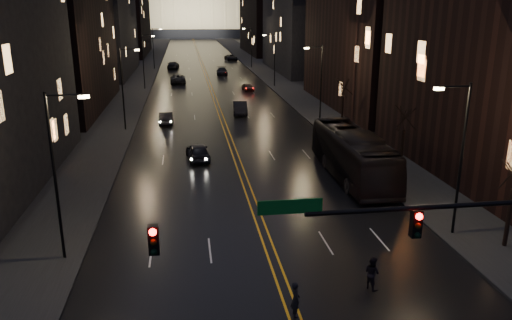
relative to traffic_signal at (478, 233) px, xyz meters
name	(u,v)px	position (x,y,z in m)	size (l,w,h in m)	color
road	(199,57)	(-5.91, 130.00, -5.09)	(20.00, 320.00, 0.02)	black
sidewalk_left	(149,57)	(-19.91, 130.00, -5.02)	(8.00, 320.00, 0.16)	black
sidewalk_right	(248,56)	(8.09, 130.00, -5.02)	(8.00, 320.00, 0.16)	black
center_line	(199,57)	(-5.91, 130.00, -5.08)	(0.62, 320.00, 0.01)	orange
building_left_mid	(48,0)	(-26.91, 54.00, 8.90)	(12.00, 30.00, 28.00)	black
building_left_far	(99,24)	(-26.91, 92.00, 4.90)	(12.00, 34.00, 20.00)	black
building_left_dist	(124,13)	(-26.91, 140.00, 6.90)	(12.00, 40.00, 24.00)	black
building_right_mid	(303,9)	(15.09, 92.00, 7.90)	(12.00, 34.00, 26.00)	black
building_right_dist	(267,16)	(15.09, 140.00, 5.90)	(12.00, 40.00, 22.00)	black
capitol	(190,1)	(-5.91, 250.00, 12.05)	(90.00, 50.00, 58.50)	black
traffic_signal	(478,233)	(0.00, 0.00, 0.00)	(17.29, 0.45, 7.00)	black
streetlamp_right_near	(459,152)	(4.91, 10.00, -0.02)	(2.13, 0.25, 9.00)	black
streetlamp_left_near	(58,169)	(-16.72, 10.00, -0.02)	(2.13, 0.25, 9.00)	black
streetlamp_right_mid	(320,81)	(4.91, 40.00, -0.02)	(2.13, 0.25, 9.00)	black
streetlamp_left_mid	(124,84)	(-16.72, 40.00, -0.02)	(2.13, 0.25, 9.00)	black
streetlamp_right_far	(274,57)	(4.91, 70.00, -0.02)	(2.13, 0.25, 9.00)	black
streetlamp_left_far	(144,59)	(-16.72, 70.00, -0.02)	(2.13, 0.25, 9.00)	black
streetlamp_right_dist	(251,45)	(4.91, 100.00, -0.02)	(2.13, 0.25, 9.00)	black
streetlamp_left_dist	(154,46)	(-16.72, 100.00, -0.02)	(2.13, 0.25, 9.00)	black
tree_right_mid	(405,117)	(7.09, 22.00, -0.58)	(2.40, 2.40, 6.65)	black
tree_right_far	(343,88)	(7.09, 38.00, -0.58)	(2.40, 2.40, 6.65)	black
bus	(352,155)	(2.59, 21.08, -3.23)	(3.16, 13.48, 3.76)	black
oncoming_car_a	(198,152)	(-9.32, 27.56, -4.34)	(1.81, 4.51, 1.54)	black
oncoming_car_b	(166,118)	(-12.56, 42.81, -4.37)	(1.54, 4.42, 1.46)	black
oncoming_car_c	(178,79)	(-11.47, 76.92, -4.29)	(2.70, 5.85, 1.63)	black
oncoming_car_d	(173,65)	(-12.74, 100.62, -4.30)	(2.25, 5.54, 1.61)	black
receding_car_a	(240,108)	(-3.41, 47.23, -4.28)	(1.74, 5.00, 1.65)	black
receding_car_b	(248,87)	(-0.04, 65.96, -4.46)	(1.52, 3.79, 1.29)	black
receding_car_c	(222,71)	(-2.66, 87.45, -4.34)	(2.14, 5.26, 1.53)	black
receding_car_d	(231,58)	(2.03, 117.93, -4.33)	(2.57, 5.57, 1.55)	black
pedestrian_a	(295,299)	(-5.87, 3.30, -4.28)	(0.60, 0.39, 1.65)	black
pedestrian_b	(372,273)	(-1.79, 5.00, -4.27)	(0.81, 0.44, 1.66)	black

